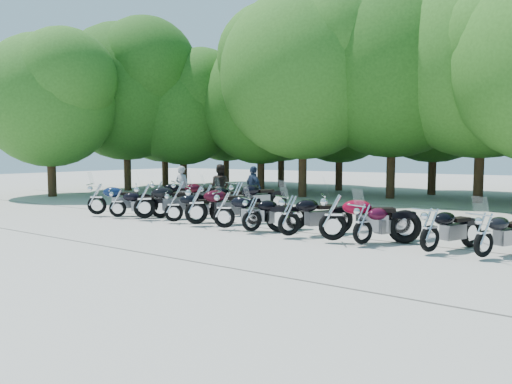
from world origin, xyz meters
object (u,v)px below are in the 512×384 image
Objects in this scene: motorcycle_14 at (207,197)px; rider_0 at (182,187)px; motorcycle_10 at (430,228)px; motorcycle_12 at (158,193)px; motorcycle_9 at (363,222)px; motorcycle_2 at (144,199)px; motorcycle_8 at (333,215)px; motorcycle_5 at (224,208)px; motorcycle_3 at (174,205)px; motorcycle_6 at (252,213)px; motorcycle_15 at (237,197)px; motorcycle_11 at (484,233)px; motorcycle_13 at (179,194)px; rider_1 at (220,186)px; motorcycle_4 at (196,204)px; rider_2 at (253,188)px; motorcycle_1 at (118,202)px; motorcycle_0 at (97,198)px; motorcycle_7 at (289,214)px.

motorcycle_14 is 2.10m from rider_0.
motorcycle_10 is 0.91× the size of motorcycle_12.
motorcycle_14 is at bearing 5.40° from motorcycle_9.
motorcycle_2 is 1.01× the size of motorcycle_8.
motorcycle_2 reaches higher than motorcycle_5.
rider_0 is at bearing -88.25° from motorcycle_12.
motorcycle_6 is at bearing -132.39° from motorcycle_3.
motorcycle_11 is at bearing -173.95° from motorcycle_15.
motorcycle_3 is at bearing 164.61° from motorcycle_13.
rider_1 is (-7.76, 4.17, 0.33)m from motorcycle_9.
motorcycle_9 is at bearing -141.29° from motorcycle_2.
motorcycle_14 is (-1.73, 2.61, -0.09)m from motorcycle_4.
motorcycle_8 is 1.19× the size of motorcycle_9.
motorcycle_11 is 0.87× the size of motorcycle_12.
rider_1 is at bearing 31.08° from rider_2.
motorcycle_3 reaches higher than motorcycle_1.
motorcycle_2 is 1.21× the size of motorcycle_9.
rider_2 is (2.97, 0.94, 0.01)m from rider_0.
motorcycle_11 is at bearing 144.38° from rider_1.
motorcycle_0 is at bearing 99.89° from motorcycle_13.
motorcycle_13 is at bearing -134.85° from motorcycle_12.
motorcycle_1 is 10.54m from motorcycle_10.
motorcycle_6 is 0.84× the size of motorcycle_8.
rider_0 is (-1.96, 0.71, 0.26)m from motorcycle_14.
motorcycle_13 is (-5.38, 2.73, 0.09)m from motorcycle_6.
rider_0 is (-0.22, 3.53, 0.30)m from motorcycle_1.
motorcycle_12 is at bearing 10.89° from motorcycle_9.
motorcycle_13 is at bearing 56.86° from rider_2.
motorcycle_5 is 3.16m from motorcycle_15.
motorcycle_7 is at bearing 59.19° from motorcycle_8.
motorcycle_13 is at bearing 0.05° from motorcycle_3.
rider_0 reaches higher than motorcycle_3.
motorcycle_2 is at bearing 142.76° from motorcycle_13.
motorcycle_1 is 0.98× the size of motorcycle_6.
rider_0 reaches higher than motorcycle_13.
rider_0 is 0.96× the size of rider_1.
motorcycle_0 reaches higher than motorcycle_14.
rider_1 is (-2.27, 4.06, 0.21)m from motorcycle_4.
motorcycle_7 is 1.10× the size of motorcycle_10.
rider_2 reaches higher than motorcycle_0.
motorcycle_7 is at bearing -141.89° from motorcycle_2.
motorcycle_8 is (8.18, 0.09, 0.13)m from motorcycle_1.
motorcycle_5 reaches higher than motorcycle_11.
motorcycle_10 is (8.08, -0.17, -0.00)m from motorcycle_3.
motorcycle_13 is at bearing 9.96° from motorcycle_10.
motorcycle_15 is (3.11, 2.88, 0.13)m from motorcycle_1.
rider_1 is at bearing -51.35° from motorcycle_2.
motorcycle_2 is 3.32m from motorcycle_15.
motorcycle_5 is (5.72, 0.18, -0.03)m from motorcycle_0.
motorcycle_0 is 1.15× the size of motorcycle_6.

